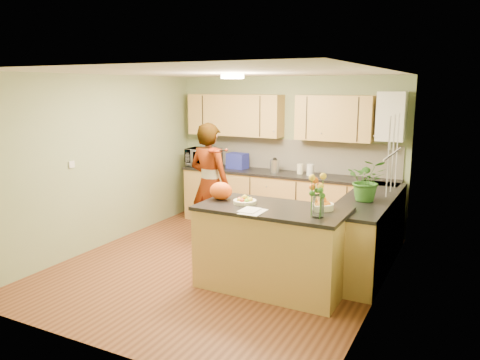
% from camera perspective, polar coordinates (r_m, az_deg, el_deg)
% --- Properties ---
extents(floor, '(4.50, 4.50, 0.00)m').
position_cam_1_polar(floor, '(6.30, -2.16, -10.40)').
color(floor, '#5A2E19').
rests_on(floor, ground).
extents(ceiling, '(4.00, 4.50, 0.02)m').
position_cam_1_polar(ceiling, '(5.85, -2.35, 12.98)').
color(ceiling, silver).
rests_on(ceiling, wall_back).
extents(wall_back, '(4.00, 0.02, 2.50)m').
position_cam_1_polar(wall_back, '(7.96, 5.73, 3.46)').
color(wall_back, gray).
rests_on(wall_back, floor).
extents(wall_front, '(4.00, 0.02, 2.50)m').
position_cam_1_polar(wall_front, '(4.19, -17.57, -4.15)').
color(wall_front, gray).
rests_on(wall_front, floor).
extents(wall_left, '(0.02, 4.50, 2.50)m').
position_cam_1_polar(wall_left, '(7.13, -16.40, 2.15)').
color(wall_left, gray).
rests_on(wall_left, floor).
extents(wall_right, '(0.02, 4.50, 2.50)m').
position_cam_1_polar(wall_right, '(5.28, 17.03, -0.97)').
color(wall_right, gray).
rests_on(wall_right, floor).
extents(back_counter, '(3.64, 0.62, 0.94)m').
position_cam_1_polar(back_counter, '(7.80, 5.49, -2.54)').
color(back_counter, tan).
rests_on(back_counter, floor).
extents(right_counter, '(0.62, 2.24, 0.94)m').
position_cam_1_polar(right_counter, '(6.34, 15.34, -6.15)').
color(right_counter, tan).
rests_on(right_counter, floor).
extents(splashback, '(3.60, 0.02, 0.52)m').
position_cam_1_polar(splashback, '(7.92, 6.36, 3.04)').
color(splashback, '#EEE5CF').
rests_on(splashback, back_counter).
extents(upper_cabinets, '(3.20, 0.34, 0.70)m').
position_cam_1_polar(upper_cabinets, '(7.81, 4.15, 7.76)').
color(upper_cabinets, tan).
rests_on(upper_cabinets, wall_back).
extents(boiler, '(0.40, 0.30, 0.86)m').
position_cam_1_polar(boiler, '(7.29, 17.98, 7.37)').
color(boiler, white).
rests_on(boiler, wall_back).
extents(window_right, '(0.01, 1.30, 1.05)m').
position_cam_1_polar(window_right, '(5.82, 18.20, 3.05)').
color(window_right, white).
rests_on(window_right, wall_right).
extents(light_switch, '(0.02, 0.09, 0.09)m').
position_cam_1_polar(light_switch, '(6.70, -19.85, 1.80)').
color(light_switch, white).
rests_on(light_switch, wall_left).
extents(ceiling_lamp, '(0.30, 0.30, 0.07)m').
position_cam_1_polar(ceiling_lamp, '(6.12, -0.93, 12.55)').
color(ceiling_lamp, '#FFEABF').
rests_on(ceiling_lamp, ceiling).
extents(peninsula_island, '(1.71, 0.88, 0.98)m').
position_cam_1_polar(peninsula_island, '(5.50, 3.88, -8.22)').
color(peninsula_island, tan).
rests_on(peninsula_island, floor).
extents(fruit_dish, '(0.27, 0.27, 0.10)m').
position_cam_1_polar(fruit_dish, '(5.49, 0.59, -2.48)').
color(fruit_dish, '#F5EDC4').
rests_on(fruit_dish, peninsula_island).
extents(orange_bowl, '(0.24, 0.24, 0.14)m').
position_cam_1_polar(orange_bowl, '(5.30, 10.08, -2.95)').
color(orange_bowl, '#F5EDC4').
rests_on(orange_bowl, peninsula_island).
extents(flower_vase, '(0.28, 0.28, 0.52)m').
position_cam_1_polar(flower_vase, '(4.91, 9.61, -0.62)').
color(flower_vase, silver).
rests_on(flower_vase, peninsula_island).
extents(orange_bag, '(0.34, 0.31, 0.21)m').
position_cam_1_polar(orange_bag, '(5.68, -2.34, -1.32)').
color(orange_bag, '#E25112').
rests_on(orange_bag, peninsula_island).
extents(papers, '(0.23, 0.32, 0.01)m').
position_cam_1_polar(papers, '(5.13, 1.59, -3.85)').
color(papers, white).
rests_on(papers, peninsula_island).
extents(violinist, '(0.71, 0.51, 1.82)m').
position_cam_1_polar(violinist, '(6.92, -3.72, -0.53)').
color(violinist, '#D8A084').
rests_on(violinist, floor).
extents(violin, '(0.59, 0.51, 0.15)m').
position_cam_1_polar(violin, '(6.54, -3.26, 3.65)').
color(violin, '#581605').
rests_on(violin, violinist).
extents(microwave, '(0.59, 0.41, 0.32)m').
position_cam_1_polar(microwave, '(8.34, -4.48, 2.78)').
color(microwave, white).
rests_on(microwave, back_counter).
extents(blue_box, '(0.35, 0.27, 0.26)m').
position_cam_1_polar(blue_box, '(8.08, -0.31, 2.36)').
color(blue_box, navy).
rests_on(blue_box, back_counter).
extents(kettle, '(0.15, 0.15, 0.29)m').
position_cam_1_polar(kettle, '(7.71, 4.25, 1.79)').
color(kettle, silver).
rests_on(kettle, back_counter).
extents(jar_cream, '(0.13, 0.13, 0.16)m').
position_cam_1_polar(jar_cream, '(7.64, 7.34, 1.35)').
color(jar_cream, '#F5EDC4').
rests_on(jar_cream, back_counter).
extents(jar_white, '(0.13, 0.13, 0.18)m').
position_cam_1_polar(jar_white, '(7.53, 8.56, 1.24)').
color(jar_white, white).
rests_on(jar_white, back_counter).
extents(potted_plant, '(0.55, 0.50, 0.53)m').
position_cam_1_polar(potted_plant, '(5.95, 15.26, 0.00)').
color(potted_plant, '#2F6722').
rests_on(potted_plant, right_counter).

